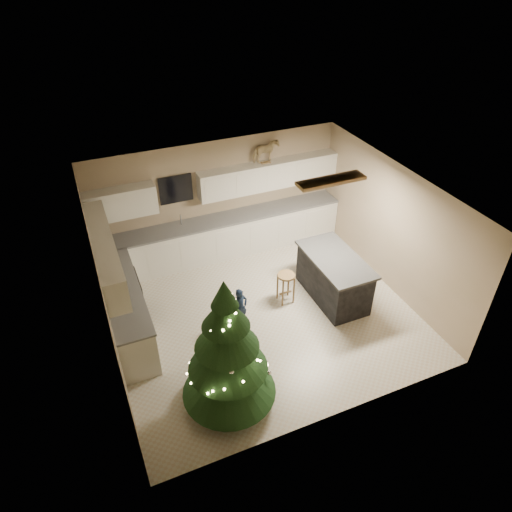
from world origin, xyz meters
The scene contains 8 objects.
ground_plane centered at (0.00, 0.00, 0.00)m, with size 5.50×5.50×0.00m, color beige.
room_shell centered at (0.02, 0.00, 1.75)m, with size 5.52×5.02×2.61m.
cabinetry centered at (-0.91, 1.65, 0.76)m, with size 5.50×3.20×2.00m.
island centered at (1.49, -0.06, 0.48)m, with size 0.90×1.70×0.95m.
bar_stool centered at (0.57, 0.19, 0.49)m, with size 0.34×0.34×0.65m.
christmas_tree centered at (-1.28, -1.60, 0.99)m, with size 1.51×1.46×2.41m.
toddler centered at (-0.49, -0.08, 0.40)m, with size 0.29×0.19×0.81m, color black.
rocking_horse centered at (1.06, 2.32, 2.26)m, with size 0.60×0.34×0.49m.
Camera 1 is at (-2.68, -5.95, 6.08)m, focal length 32.00 mm.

